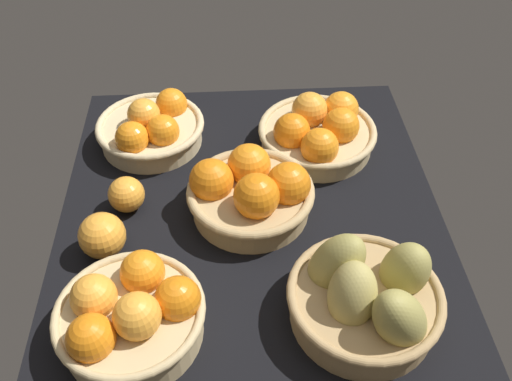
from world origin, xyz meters
TOP-DOWN VIEW (x-y plane):
  - market_tray at (0.00, 0.00)cm, footprint 84.00×72.00cm
  - basket_near_left_pears at (-22.75, -16.70)cm, footprint 24.37×24.37cm
  - basket_far_right at (23.34, 19.90)cm, footprint 22.95×22.95cm
  - basket_near_right at (19.80, -15.23)cm, footprint 24.93×24.93cm
  - basket_far_left at (-23.50, 19.48)cm, footprint 22.98×22.98cm
  - basket_center at (2.05, 0.03)cm, footprint 23.78×23.78cm
  - loose_orange_front_gap at (3.95, 23.22)cm, footprint 6.87×6.87cm
  - loose_orange_back_gap at (-6.69, 26.14)cm, footprint 8.20×8.20cm

SIDE VIEW (x-z plane):
  - market_tray at x=0.00cm, z-range 0.00..3.00cm
  - loose_orange_front_gap at x=3.95cm, z-range 3.00..9.87cm
  - basket_far_right at x=23.34cm, z-range 1.71..12.16cm
  - loose_orange_back_gap at x=-6.69cm, z-range 3.00..11.20cm
  - basket_near_right at x=19.80cm, z-range 1.89..12.47cm
  - basket_center at x=2.05cm, z-range 1.81..13.67cm
  - basket_far_left at x=-23.50cm, z-range 1.94..13.63cm
  - basket_near_left_pears at x=-22.75cm, z-range 0.43..16.08cm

